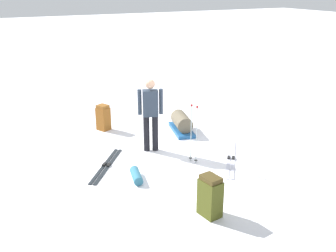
# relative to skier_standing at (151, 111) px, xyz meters

# --- Properties ---
(ground_plane) EXTENTS (80.00, 80.00, 0.00)m
(ground_plane) POSITION_rel_skier_standing_xyz_m (0.42, 0.23, -0.95)
(ground_plane) COLOR white
(skier_standing) EXTENTS (0.33, 0.54, 1.70)m
(skier_standing) POSITION_rel_skier_standing_xyz_m (0.00, 0.00, 0.00)
(skier_standing) COLOR black
(skier_standing) RESTS_ON ground_plane
(ski_pair_near) EXTENTS (1.69, 1.33, 0.05)m
(ski_pair_near) POSITION_rel_skier_standing_xyz_m (1.25, 1.38, -0.94)
(ski_pair_near) COLOR silver
(ski_pair_near) RESTS_ON ground_plane
(ski_pair_far) EXTENTS (1.48, 1.18, 0.05)m
(ski_pair_far) POSITION_rel_skier_standing_xyz_m (0.33, -1.21, -0.94)
(ski_pair_far) COLOR #1E2428
(ski_pair_far) RESTS_ON ground_plane
(backpack_large_dark) EXTENTS (0.39, 0.37, 0.68)m
(backpack_large_dark) POSITION_rel_skier_standing_xyz_m (-1.81, -0.55, -0.62)
(backpack_large_dark) COLOR brown
(backpack_large_dark) RESTS_ON ground_plane
(backpack_bright) EXTENTS (0.41, 0.32, 0.73)m
(backpack_bright) POSITION_rel_skier_standing_xyz_m (2.92, -0.26, -0.60)
(backpack_bright) COLOR #444916
(backpack_bright) RESTS_ON ground_plane
(ski_poles_planted_near) EXTENTS (0.22, 0.12, 1.30)m
(ski_poles_planted_near) POSITION_rel_skier_standing_xyz_m (0.99, 0.56, -0.23)
(ski_poles_planted_near) COLOR #A9BABA
(ski_poles_planted_near) RESTS_ON ground_plane
(gear_sled) EXTENTS (1.21, 0.71, 0.49)m
(gear_sled) POSITION_rel_skier_standing_xyz_m (-0.74, 1.22, -0.73)
(gear_sled) COLOR #1D538E
(gear_sled) RESTS_ON ground_plane
(sleeping_mat_rolled) EXTENTS (0.58, 0.30, 0.18)m
(sleeping_mat_rolled) POSITION_rel_skier_standing_xyz_m (1.20, -0.87, -0.86)
(sleeping_mat_rolled) COLOR teal
(sleeping_mat_rolled) RESTS_ON ground_plane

